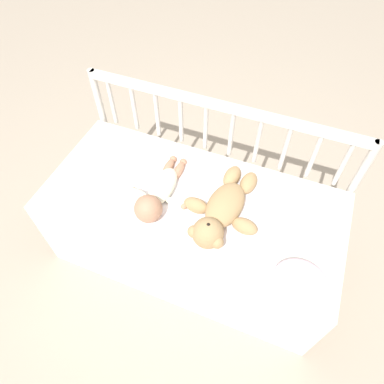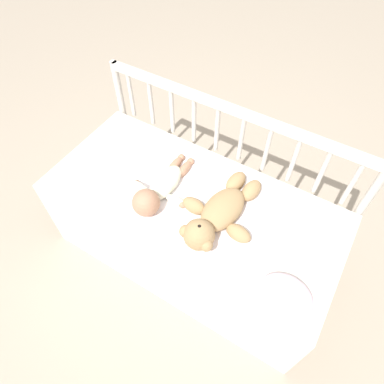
# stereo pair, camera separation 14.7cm
# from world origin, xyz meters

# --- Properties ---
(ground_plane) EXTENTS (12.00, 12.00, 0.00)m
(ground_plane) POSITION_xyz_m (0.00, 0.00, 0.00)
(ground_plane) COLOR tan
(crib_mattress) EXTENTS (1.34, 0.62, 0.48)m
(crib_mattress) POSITION_xyz_m (0.00, 0.00, 0.24)
(crib_mattress) COLOR white
(crib_mattress) RESTS_ON ground_plane
(crib_rail) EXTENTS (1.34, 0.04, 0.77)m
(crib_rail) POSITION_xyz_m (-0.00, 0.33, 0.56)
(crib_rail) COLOR beige
(crib_rail) RESTS_ON ground_plane
(blanket) EXTENTS (0.82, 0.54, 0.01)m
(blanket) POSITION_xyz_m (0.01, 0.00, 0.48)
(blanket) COLOR white
(blanket) RESTS_ON crib_mattress
(teddy_bear) EXTENTS (0.34, 0.46, 0.13)m
(teddy_bear) POSITION_xyz_m (0.15, -0.03, 0.53)
(teddy_bear) COLOR tan
(teddy_bear) RESTS_ON crib_mattress
(baby) EXTENTS (0.29, 0.41, 0.12)m
(baby) POSITION_xyz_m (-0.14, -0.05, 0.52)
(baby) COLOR #EAEACC
(baby) RESTS_ON crib_mattress
(small_pillow) EXTENTS (0.20, 0.18, 0.06)m
(small_pillow) POSITION_xyz_m (0.52, -0.21, 0.51)
(small_pillow) COLOR silver
(small_pillow) RESTS_ON crib_mattress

